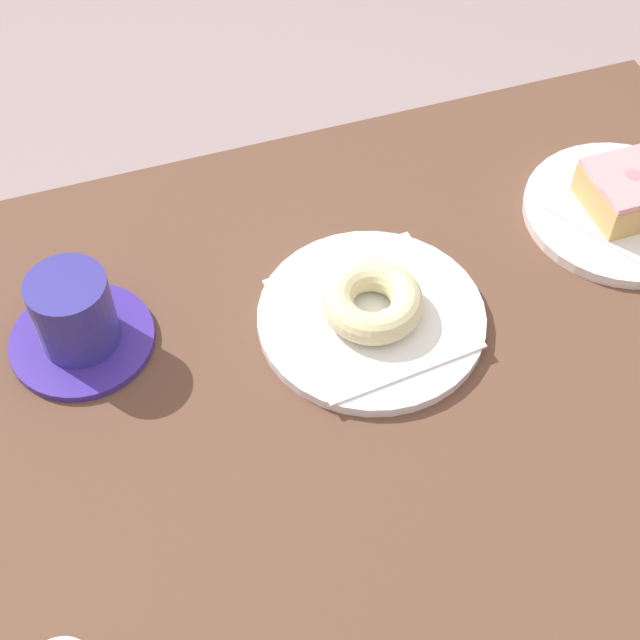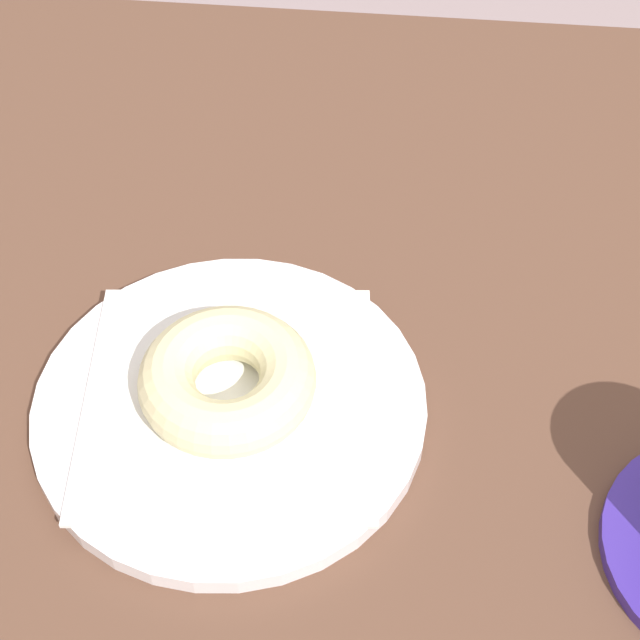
% 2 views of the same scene
% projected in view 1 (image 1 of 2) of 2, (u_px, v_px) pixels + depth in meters
% --- Properties ---
extents(table, '(1.13, 0.75, 0.72)m').
position_uv_depth(table, '(318.00, 453.00, 1.00)').
color(table, brown).
rests_on(table, ground_plane).
extents(plate_sugar_ring, '(0.23, 0.23, 0.01)m').
position_uv_depth(plate_sugar_ring, '(371.00, 318.00, 0.97)').
color(plate_sugar_ring, white).
rests_on(plate_sugar_ring, table).
extents(napkin_sugar_ring, '(0.19, 0.19, 0.00)m').
position_uv_depth(napkin_sugar_ring, '(372.00, 313.00, 0.97)').
color(napkin_sugar_ring, white).
rests_on(napkin_sugar_ring, plate_sugar_ring).
extents(donut_sugar_ring, '(0.10, 0.10, 0.03)m').
position_uv_depth(donut_sugar_ring, '(372.00, 302.00, 0.95)').
color(donut_sugar_ring, beige).
rests_on(donut_sugar_ring, napkin_sugar_ring).
extents(plate_glazed_square, '(0.22, 0.22, 0.01)m').
position_uv_depth(plate_glazed_square, '(621.00, 212.00, 1.07)').
color(plate_glazed_square, white).
rests_on(plate_glazed_square, table).
extents(napkin_glazed_square, '(0.17, 0.17, 0.00)m').
position_uv_depth(napkin_glazed_square, '(623.00, 207.00, 1.06)').
color(napkin_glazed_square, white).
rests_on(napkin_glazed_square, plate_glazed_square).
extents(donut_glazed_square, '(0.09, 0.09, 0.05)m').
position_uv_depth(donut_glazed_square, '(629.00, 191.00, 1.04)').
color(donut_glazed_square, tan).
rests_on(donut_glazed_square, napkin_glazed_square).
extents(coffee_cup, '(0.15, 0.15, 0.09)m').
position_uv_depth(coffee_cup, '(75.00, 318.00, 0.93)').
color(coffee_cup, '#3B2691').
rests_on(coffee_cup, table).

